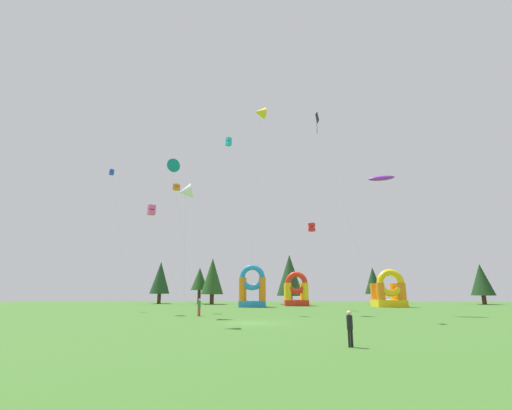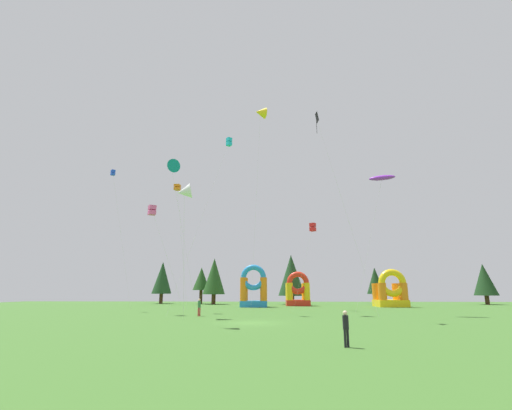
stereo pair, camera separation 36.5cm
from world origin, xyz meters
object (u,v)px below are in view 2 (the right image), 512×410
(inflatable_blue_arch, at_px, (254,291))
(kite_purple_parafoil, at_px, (382,178))
(kite_black_diamond, at_px, (316,120))
(person_near_camera, at_px, (199,306))
(kite_pink_box, at_px, (152,210))
(kite_teal_delta, at_px, (171,167))
(inflatable_yellow_castle, at_px, (298,294))
(kite_yellow_delta, at_px, (260,113))
(kite_orange_box, at_px, (177,188))
(kite_white_delta, at_px, (184,192))
(person_left_edge, at_px, (346,325))
(inflatable_red_slide, at_px, (391,293))
(kite_cyan_box, at_px, (229,142))
(kite_blue_box, at_px, (113,173))
(kite_red_box, at_px, (313,227))

(inflatable_blue_arch, bearing_deg, kite_purple_parafoil, -47.82)
(kite_black_diamond, relative_size, person_near_camera, 11.94)
(person_near_camera, bearing_deg, kite_pink_box, -58.83)
(kite_purple_parafoil, height_order, inflatable_blue_arch, kite_purple_parafoil)
(kite_teal_delta, height_order, inflatable_yellow_castle, kite_teal_delta)
(kite_yellow_delta, distance_m, kite_orange_box, 15.30)
(kite_white_delta, distance_m, person_left_edge, 17.92)
(kite_white_delta, relative_size, inflatable_red_slide, 1.88)
(kite_pink_box, distance_m, inflatable_yellow_castle, 32.04)
(kite_cyan_box, height_order, person_near_camera, kite_cyan_box)
(kite_purple_parafoil, height_order, kite_cyan_box, kite_cyan_box)
(kite_orange_box, height_order, kite_purple_parafoil, kite_orange_box)
(kite_black_diamond, distance_m, kite_purple_parafoil, 11.74)
(kite_cyan_box, xyz_separation_m, inflatable_red_slide, (24.83, 18.20, -19.21))
(kite_orange_box, bearing_deg, person_left_edge, -60.45)
(kite_yellow_delta, xyz_separation_m, inflatable_red_slide, (20.74, 16.62, -24.20))
(kite_white_delta, xyz_separation_m, kite_teal_delta, (-4.13, 9.92, 5.78))
(person_left_edge, bearing_deg, kite_orange_box, 91.06)
(kite_orange_box, height_order, kite_pink_box, kite_orange_box)
(kite_black_diamond, bearing_deg, inflatable_blue_arch, 107.57)
(kite_teal_delta, relative_size, person_left_edge, 10.52)
(kite_white_delta, distance_m, inflatable_blue_arch, 32.87)
(kite_white_delta, distance_m, kite_pink_box, 15.40)
(kite_black_diamond, relative_size, kite_blue_box, 1.05)
(kite_orange_box, relative_size, kite_cyan_box, 0.75)
(kite_pink_box, distance_m, person_left_edge, 32.13)
(kite_black_diamond, bearing_deg, inflatable_red_slide, 61.21)
(kite_orange_box, xyz_separation_m, inflatable_blue_arch, (9.64, 13.93, -13.51))
(kite_red_box, relative_size, inflatable_yellow_castle, 2.07)
(kite_cyan_box, distance_m, kite_teal_delta, 9.23)
(person_left_edge, xyz_separation_m, inflatable_blue_arch, (-6.48, 42.38, 1.61))
(kite_black_diamond, bearing_deg, kite_pink_box, 160.70)
(kite_purple_parafoil, xyz_separation_m, kite_teal_delta, (-24.69, -3.61, 0.54))
(inflatable_blue_arch, relative_size, inflatable_yellow_castle, 1.14)
(kite_cyan_box, xyz_separation_m, kite_red_box, (11.39, 8.32, -9.82))
(kite_red_box, height_order, person_left_edge, kite_red_box)
(person_left_edge, relative_size, inflatable_blue_arch, 0.24)
(kite_teal_delta, xyz_separation_m, inflatable_red_slide, (30.72, 23.24, -14.20))
(kite_blue_box, xyz_separation_m, kite_teal_delta, (12.04, -11.30, -3.12))
(person_near_camera, distance_m, person_left_edge, 23.32)
(kite_cyan_box, bearing_deg, kite_orange_box, 159.35)
(inflatable_yellow_castle, bearing_deg, kite_teal_delta, -119.95)
(kite_teal_delta, bearing_deg, kite_black_diamond, -11.17)
(kite_purple_parafoil, relative_size, person_near_camera, 9.25)
(kite_purple_parafoil, xyz_separation_m, kite_blue_box, (-36.74, 7.70, 3.66))
(person_near_camera, bearing_deg, kite_black_diamond, 135.32)
(kite_white_delta, distance_m, inflatable_yellow_castle, 40.02)
(kite_blue_box, bearing_deg, person_near_camera, -35.82)
(kite_pink_box, bearing_deg, kite_black_diamond, -19.30)
(kite_blue_box, height_order, inflatable_blue_arch, kite_blue_box)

